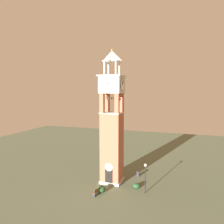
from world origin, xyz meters
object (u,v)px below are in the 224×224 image
at_px(lamp_post, 145,173).
at_px(clock_tower, 112,128).
at_px(trash_bin, 138,174).
at_px(park_bench, 98,191).

bearing_deg(lamp_post, clock_tower, 158.26).
height_order(lamp_post, trash_bin, lamp_post).
xyz_separation_m(clock_tower, lamp_post, (5.17, -2.06, -5.11)).
height_order(park_bench, trash_bin, park_bench).
bearing_deg(clock_tower, lamp_post, -21.74).
relative_size(lamp_post, trash_bin, 4.81).
distance_m(park_bench, lamp_post, 6.42).
xyz_separation_m(clock_tower, park_bench, (-0.38, -4.42, -7.29)).
bearing_deg(trash_bin, lamp_post, -68.85).
xyz_separation_m(lamp_post, trash_bin, (-1.96, 5.07, -2.27)).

